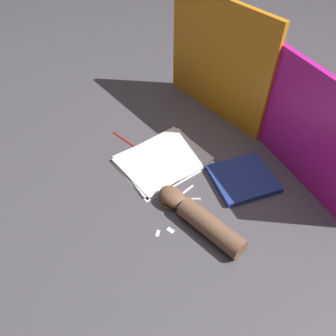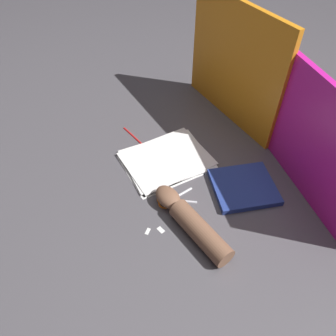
# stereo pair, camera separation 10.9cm
# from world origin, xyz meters

# --- Properties ---
(ground_plane) EXTENTS (6.00, 6.00, 0.00)m
(ground_plane) POSITION_xyz_m (0.00, 0.00, 0.00)
(ground_plane) COLOR #4C494F
(backdrop_panel_left) EXTENTS (0.51, 0.05, 0.46)m
(backdrop_panel_left) POSITION_xyz_m (-0.19, 0.36, 0.23)
(backdrop_panel_left) COLOR orange
(backdrop_panel_left) RESTS_ON ground_plane
(backdrop_panel_center) EXTENTS (0.61, 0.14, 0.38)m
(backdrop_panel_center) POSITION_xyz_m (0.21, 0.36, 0.19)
(backdrop_panel_center) COLOR #D81E9E
(backdrop_panel_center) RESTS_ON ground_plane
(paper_stack) EXTENTS (0.25, 0.31, 0.01)m
(paper_stack) POSITION_xyz_m (-0.05, -0.00, 0.01)
(paper_stack) COLOR white
(paper_stack) RESTS_ON ground_plane
(book_closed) EXTENTS (0.24, 0.25, 0.02)m
(book_closed) POSITION_xyz_m (0.18, 0.17, 0.01)
(book_closed) COLOR navy
(book_closed) RESTS_ON ground_plane
(scissors) EXTENTS (0.10, 0.14, 0.01)m
(scissors) POSITION_xyz_m (0.11, -0.07, 0.00)
(scissors) COLOR silver
(scissors) RESTS_ON ground_plane
(hand_forearm) EXTENTS (0.33, 0.11, 0.06)m
(hand_forearm) POSITION_xyz_m (0.24, -0.07, 0.03)
(hand_forearm) COLOR brown
(hand_forearm) RESTS_ON ground_plane
(paper_scrap_near) EXTENTS (0.03, 0.02, 0.00)m
(paper_scrap_near) POSITION_xyz_m (0.20, -0.15, 0.00)
(paper_scrap_near) COLOR white
(paper_scrap_near) RESTS_ON ground_plane
(paper_scrap_mid) EXTENTS (0.02, 0.02, 0.00)m
(paper_scrap_mid) POSITION_xyz_m (0.19, -0.19, 0.00)
(paper_scrap_mid) COLOR white
(paper_scrap_mid) RESTS_ON ground_plane
(pen) EXTENTS (0.14, 0.03, 0.01)m
(pen) POSITION_xyz_m (-0.23, -0.06, 0.00)
(pen) COLOR red
(pen) RESTS_ON ground_plane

